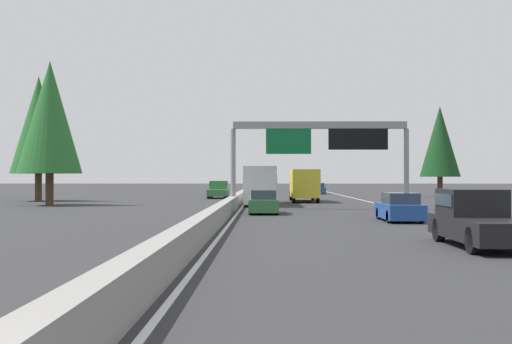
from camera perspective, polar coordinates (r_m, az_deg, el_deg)
ground_plane at (r=62.93m, az=-0.98°, el=-2.53°), size 320.00×320.00×0.00m
median_barrier at (r=82.91m, az=-0.75°, el=-1.72°), size 180.00×0.56×0.90m
shoulder_stripe_right at (r=73.52m, az=8.29°, el=-2.22°), size 160.00×0.16×0.01m
shoulder_stripe_median at (r=72.92m, az=-0.53°, el=-2.24°), size 160.00×0.16×0.01m
sign_gantry_overhead at (r=45.29m, az=5.97°, el=2.93°), size 0.50×12.68×6.21m
pickup_far_center at (r=22.12m, az=19.28°, el=-3.94°), size 5.60×2.00×1.86m
sedan_near_center at (r=33.39m, az=12.78°, el=-3.17°), size 4.40×1.80×1.47m
box_truck_near_right at (r=58.60m, az=4.32°, el=-1.10°), size 8.50×2.40×2.95m
minivan_mid_left at (r=107.99m, az=0.68°, el=-1.16°), size 5.00×1.95×1.69m
sedan_distant_a at (r=85.81m, az=5.59°, el=-1.52°), size 4.40×1.80×1.47m
bus_far_left at (r=52.62m, az=0.41°, el=-1.06°), size 11.50×2.55×3.10m
sedan_mid_right at (r=39.35m, az=0.70°, el=-2.77°), size 4.40×1.80×1.47m
pickup_far_right at (r=116.33m, az=0.82°, el=-1.13°), size 5.60×2.00×1.86m
oncoming_near at (r=68.61m, az=-3.40°, el=-1.59°), size 5.60×2.00×1.86m
conifer_right_mid at (r=76.60m, az=16.21°, el=2.64°), size 4.63×4.63×10.52m
conifer_left_near at (r=53.89m, az=-18.06°, el=4.71°), size 5.14×5.14×11.69m
conifer_left_mid at (r=63.79m, az=-18.97°, el=4.02°), size 5.23×5.23×11.90m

